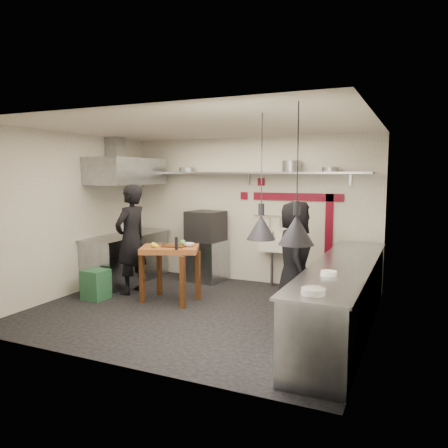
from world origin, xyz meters
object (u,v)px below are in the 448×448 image
at_px(prep_table, 170,274).
at_px(combi_oven, 206,226).
at_px(oven_stand, 206,261).
at_px(green_bin, 96,284).
at_px(chef_right, 295,256).
at_px(chef_left, 131,239).

bearing_deg(prep_table, combi_oven, 69.96).
relative_size(oven_stand, prep_table, 0.87).
height_order(combi_oven, green_bin, combi_oven).
bearing_deg(combi_oven, green_bin, -112.82).
relative_size(combi_oven, chef_right, 0.38).
height_order(prep_table, chef_right, chef_right).
relative_size(prep_table, chef_right, 0.54).
distance_m(green_bin, prep_table, 1.30).
distance_m(combi_oven, chef_left, 1.55).
relative_size(oven_stand, chef_left, 0.42).
relative_size(combi_oven, green_bin, 1.27).
relative_size(chef_left, chef_right, 1.13).
xyz_separation_m(combi_oven, chef_left, (-0.80, -1.32, -0.13)).
bearing_deg(oven_stand, combi_oven, -74.38).
xyz_separation_m(oven_stand, chef_left, (-0.80, -1.34, 0.56)).
relative_size(oven_stand, chef_right, 0.47).
bearing_deg(green_bin, prep_table, 19.02).
bearing_deg(prep_table, oven_stand, 70.03).
height_order(green_bin, chef_right, chef_right).
bearing_deg(chef_left, oven_stand, 155.52).
height_order(combi_oven, chef_left, chef_left).
bearing_deg(chef_left, chef_right, 100.94).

